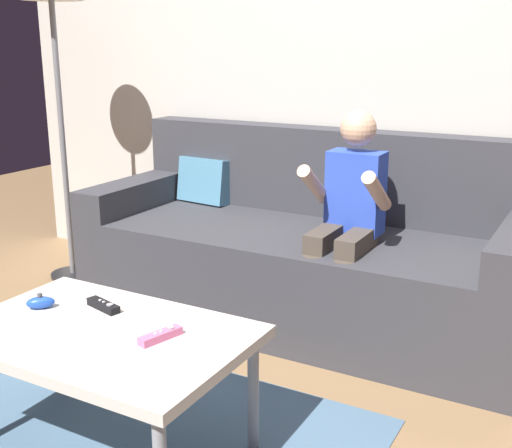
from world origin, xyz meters
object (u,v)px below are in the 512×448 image
game_remote_black_near_edge (103,305)px  game_remote_pink_far_corner (161,336)px  nunchuk_blue (40,302)px  couch (306,255)px  coffee_table (102,342)px  person_seated_on_couch (347,215)px  floor_lamp (52,5)px

game_remote_black_near_edge → game_remote_pink_far_corner: 0.31m
game_remote_black_near_edge → nunchuk_blue: 0.21m
couch → game_remote_black_near_edge: size_ratio=14.14×
coffee_table → nunchuk_blue: (-0.29, 0.04, 0.06)m
game_remote_black_near_edge → person_seated_on_couch: bearing=64.6°
coffee_table → floor_lamp: size_ratio=0.53×
game_remote_pink_far_corner → floor_lamp: 2.09m
couch → floor_lamp: 1.77m
couch → game_remote_black_near_edge: bearing=-99.7°
game_remote_black_near_edge → floor_lamp: bearing=138.8°
person_seated_on_couch → game_remote_pink_far_corner: 1.08m
nunchuk_blue → floor_lamp: 1.78m
coffee_table → game_remote_pink_far_corner: game_remote_pink_far_corner is taller
person_seated_on_couch → game_remote_black_near_edge: size_ratio=6.85×
nunchuk_blue → game_remote_black_near_edge: bearing=27.5°
person_seated_on_couch → game_remote_black_near_edge: (-0.46, -0.97, -0.14)m
couch → person_seated_on_couch: 0.42m
person_seated_on_couch → game_remote_black_near_edge: 1.08m
coffee_table → game_remote_pink_far_corner: 0.20m
coffee_table → game_remote_black_near_edge: game_remote_black_near_edge is taller
game_remote_black_near_edge → floor_lamp: (-1.16, 1.01, 1.01)m
game_remote_black_near_edge → nunchuk_blue: (-0.18, -0.09, 0.01)m
nunchuk_blue → coffee_table: bearing=-7.1°
nunchuk_blue → person_seated_on_couch: bearing=58.8°
game_remote_pink_far_corner → person_seated_on_couch: bearing=81.4°
floor_lamp → game_remote_pink_far_corner: bearing=-37.1°
coffee_table → game_remote_pink_far_corner: size_ratio=6.14×
person_seated_on_couch → floor_lamp: bearing=178.4°
person_seated_on_couch → floor_lamp: 1.84m
couch → coffee_table: (-0.09, -1.28, 0.08)m
couch → person_seated_on_couch: (0.26, -0.18, 0.27)m
game_remote_pink_far_corner → couch: bearing=94.8°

